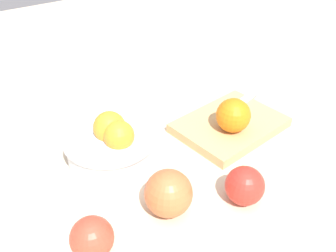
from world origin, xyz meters
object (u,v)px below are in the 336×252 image
Objects in this scene: bowl at (112,143)px; apple_front_left_2 at (92,238)px; cutting_board at (230,125)px; orange_on_board at (233,115)px; apple_front_center at (245,186)px; apple_front_left at (168,193)px; knife at (238,104)px.

apple_front_left_2 is at bearing -123.89° from bowl.
orange_on_board is (-0.02, -0.03, 0.05)m from cutting_board.
orange_on_board is at bearing 55.86° from apple_front_center.
apple_front_center reaches higher than cutting_board.
bowl reaches higher than apple_front_left_2.
cutting_board is at bearing -9.95° from bowl.
bowl reaches higher than apple_front_left.
apple_front_center is at bearing -57.67° from bowl.
apple_front_left is 0.15m from apple_front_left_2.
knife is at bearing -1.08° from bowl.
apple_front_center is (-0.12, -0.18, 0.02)m from cutting_board.
orange_on_board is 1.05× the size of apple_front_center.
apple_front_left_2 is at bearing 171.14° from apple_front_center.
bowl is 2.53× the size of orange_on_board.
apple_front_left_2 is at bearing -158.28° from knife.
bowl is 0.23m from apple_front_left_2.
cutting_board is 1.51× the size of knife.
apple_front_center is (0.15, -0.23, -0.01)m from bowl.
bowl is 0.18m from apple_front_left.
knife is at bearing 34.65° from cutting_board.
cutting_board is 0.22m from apple_front_center.
cutting_board is 0.28m from apple_front_left.
knife is 1.83× the size of apple_front_left.
bowl is 1.22× the size of knife.
apple_front_center is (-0.11, -0.16, -0.02)m from orange_on_board.
apple_front_left_2 reaches higher than cutting_board.
apple_front_left is (0.02, -0.18, -0.00)m from bowl.
orange_on_board is 0.11m from knife.
orange_on_board is 0.39m from apple_front_left_2.
bowl reaches higher than knife.
orange_on_board is at bearing -139.08° from knife.
apple_front_center is at bearing -129.41° from knife.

